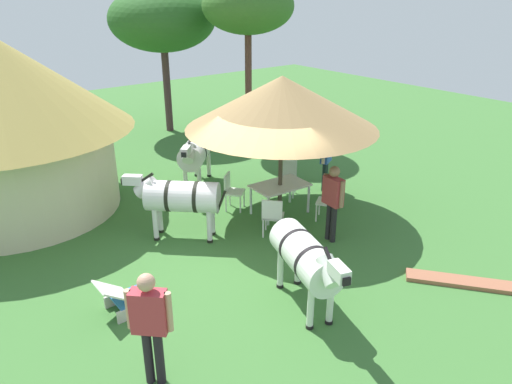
% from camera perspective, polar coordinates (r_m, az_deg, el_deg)
% --- Properties ---
extents(ground_plane, '(36.00, 36.00, 0.00)m').
position_cam_1_polar(ground_plane, '(10.27, -1.72, -6.38)').
color(ground_plane, '#3A6C31').
extents(thatched_hut, '(5.76, 5.76, 4.15)m').
position_cam_1_polar(thatched_hut, '(12.49, -27.57, 7.76)').
color(thatched_hut, beige).
rests_on(thatched_hut, ground_plane).
extents(shade_umbrella, '(4.32, 4.32, 3.28)m').
position_cam_1_polar(shade_umbrella, '(10.81, 3.07, 10.50)').
color(shade_umbrella, '#47392D').
rests_on(shade_umbrella, ground_plane).
extents(patio_dining_table, '(1.36, 0.91, 0.74)m').
position_cam_1_polar(patio_dining_table, '(11.44, 2.85, 0.47)').
color(patio_dining_table, silver).
rests_on(patio_dining_table, ground_plane).
extents(patio_chair_near_lawn, '(0.60, 0.61, 0.90)m').
position_cam_1_polar(patio_chair_near_lawn, '(12.58, 3.76, 1.98)').
color(patio_chair_near_lawn, white).
rests_on(patio_chair_near_lawn, ground_plane).
extents(patio_chair_near_hut, '(0.61, 0.60, 0.90)m').
position_cam_1_polar(patio_chair_near_hut, '(11.72, -2.92, 0.36)').
color(patio_chair_near_hut, white).
rests_on(patio_chair_near_hut, ground_plane).
extents(patio_chair_west_end, '(0.61, 0.61, 0.90)m').
position_cam_1_polar(patio_chair_west_end, '(10.41, 1.97, -2.69)').
color(patio_chair_west_end, white).
rests_on(patio_chair_west_end, ground_plane).
extents(patio_chair_east_end, '(0.60, 0.59, 0.90)m').
position_cam_1_polar(patio_chair_east_end, '(11.27, 8.70, -0.85)').
color(patio_chair_east_end, white).
rests_on(patio_chair_east_end, ground_plane).
extents(guest_beside_umbrella, '(0.52, 0.37, 1.58)m').
position_cam_1_polar(guest_beside_umbrella, '(12.80, 8.26, 4.21)').
color(guest_beside_umbrella, black).
rests_on(guest_beside_umbrella, ground_plane).
extents(guest_behind_table, '(0.25, 0.60, 1.70)m').
position_cam_1_polar(guest_behind_table, '(10.17, 9.05, -0.56)').
color(guest_behind_table, black).
rests_on(guest_behind_table, ground_plane).
extents(standing_watcher, '(0.49, 0.49, 1.75)m').
position_cam_1_polar(standing_watcher, '(6.67, -12.39, -14.50)').
color(standing_watcher, black).
rests_on(standing_watcher, ground_plane).
extents(striped_lounge_chair, '(0.80, 0.56, 0.65)m').
position_cam_1_polar(striped_lounge_chair, '(8.57, -15.32, -11.94)').
color(striped_lounge_chair, '#2F6AA9').
rests_on(striped_lounge_chair, ground_plane).
extents(zebra_nearest_camera, '(1.76, 1.69, 1.49)m').
position_cam_1_polar(zebra_nearest_camera, '(10.33, -8.95, -0.58)').
color(zebra_nearest_camera, silver).
rests_on(zebra_nearest_camera, ground_plane).
extents(zebra_by_umbrella, '(1.79, 1.80, 1.51)m').
position_cam_1_polar(zebra_by_umbrella, '(13.06, -7.08, 4.79)').
color(zebra_by_umbrella, silver).
rests_on(zebra_by_umbrella, ground_plane).
extents(zebra_toward_hut, '(1.10, 2.21, 1.48)m').
position_cam_1_polar(zebra_toward_hut, '(8.05, 5.99, -7.76)').
color(zebra_toward_hut, silver).
rests_on(zebra_toward_hut, ground_plane).
extents(acacia_tree_right_background, '(3.70, 3.70, 5.09)m').
position_cam_1_polar(acacia_tree_right_background, '(18.07, -11.00, 19.33)').
color(acacia_tree_right_background, '#482E32').
rests_on(acacia_tree_right_background, ground_plane).
extents(acacia_tree_far_lawn, '(2.89, 2.89, 5.34)m').
position_cam_1_polar(acacia_tree_far_lawn, '(16.12, -0.95, 20.99)').
color(acacia_tree_far_lawn, brown).
rests_on(acacia_tree_far_lawn, ground_plane).
extents(brick_patio_kerb, '(1.99, 2.44, 0.08)m').
position_cam_1_polar(brick_patio_kerb, '(9.91, 25.47, -9.84)').
color(brick_patio_kerb, '#985B41').
rests_on(brick_patio_kerb, ground_plane).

